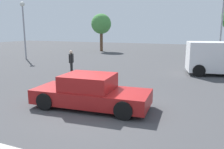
% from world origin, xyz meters
% --- Properties ---
extents(ground_plane, '(80.00, 80.00, 0.00)m').
position_xyz_m(ground_plane, '(0.00, 0.00, 0.00)').
color(ground_plane, '#424244').
extents(sedan_foreground, '(4.50, 2.11, 1.26)m').
position_xyz_m(sedan_foreground, '(-0.22, 0.29, 0.58)').
color(sedan_foreground, maroon).
rests_on(sedan_foreground, ground_plane).
extents(dog, '(0.45, 0.60, 0.43)m').
position_xyz_m(dog, '(-1.34, 3.33, 0.26)').
color(dog, olive).
rests_on(dog, ground_plane).
extents(pedestrian, '(0.38, 0.53, 1.59)m').
position_xyz_m(pedestrian, '(-4.31, 5.30, 0.94)').
color(pedestrian, black).
rests_on(pedestrian, ground_plane).
extents(light_post_near, '(0.44, 0.44, 7.32)m').
position_xyz_m(light_post_near, '(4.55, 14.75, 4.88)').
color(light_post_near, gray).
rests_on(light_post_near, ground_plane).
extents(light_post_mid, '(0.44, 0.44, 5.46)m').
position_xyz_m(light_post_mid, '(-12.90, 10.39, 3.79)').
color(light_post_mid, gray).
rests_on(light_post_mid, ground_plane).
extents(tree_back_left, '(2.63, 2.63, 4.92)m').
position_xyz_m(tree_back_left, '(-9.69, 20.93, 3.56)').
color(tree_back_left, brown).
rests_on(tree_back_left, ground_plane).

